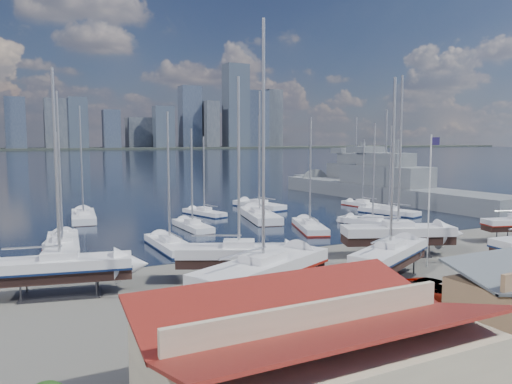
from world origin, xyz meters
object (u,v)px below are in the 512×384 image
car_a (416,291)px  flagpole (430,191)px  naval_ship_west (355,183)px  sailboat_cradle_0 (60,268)px  naval_ship_east (385,191)px

car_a → flagpole: bearing=60.3°
naval_ship_west → flagpole: (-36.31, -56.48, 5.11)m
sailboat_cradle_0 → flagpole: (30.22, -5.85, 4.68)m
car_a → flagpole: flagpole is taller
sailboat_cradle_0 → flagpole: sailboat_cradle_0 is taller
naval_ship_west → car_a: (-44.34, -63.12, -0.95)m
sailboat_cradle_0 → naval_ship_west: (66.53, 50.63, -0.42)m
naval_ship_west → flagpole: naval_ship_west is taller
naval_ship_east → naval_ship_west: bearing=-23.1°
sailboat_cradle_0 → naval_ship_east: (60.69, 34.38, -0.41)m
naval_ship_east → car_a: 60.66m
naval_ship_west → flagpole: bearing=148.3°
sailboat_cradle_0 → naval_ship_west: bearing=49.4°
naval_ship_east → flagpole: 50.73m
naval_ship_west → car_a: naval_ship_west is taller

